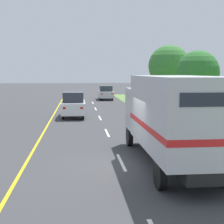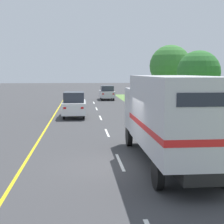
{
  "view_description": "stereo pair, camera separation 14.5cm",
  "coord_description": "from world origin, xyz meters",
  "px_view_note": "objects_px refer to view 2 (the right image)",
  "views": [
    {
      "loc": [
        -1.65,
        -12.56,
        3.51
      ],
      "look_at": [
        0.3,
        7.18,
        1.2
      ],
      "focal_mm": 55.0,
      "sensor_mm": 36.0,
      "label": 1
    },
    {
      "loc": [
        -1.51,
        -12.58,
        3.51
      ],
      "look_at": [
        0.3,
        7.18,
        1.2
      ],
      "focal_mm": 55.0,
      "sensor_mm": 36.0,
      "label": 2
    }
  ],
  "objects_px": {
    "highway_sign": "(216,101)",
    "lead_car_silver_ahead": "(107,93)",
    "lead_car_white": "(74,104)",
    "delineator_post": "(210,141)",
    "roadside_tree_far": "(170,66)",
    "roadside_tree_mid": "(199,72)",
    "horse_trailer_truck": "(171,116)"
  },
  "relations": [
    {
      "from": "lead_car_silver_ahead",
      "to": "delineator_post",
      "type": "height_order",
      "value": "lead_car_silver_ahead"
    },
    {
      "from": "roadside_tree_mid",
      "to": "roadside_tree_far",
      "type": "height_order",
      "value": "roadside_tree_far"
    },
    {
      "from": "horse_trailer_truck",
      "to": "lead_car_silver_ahead",
      "type": "bearing_deg",
      "value": 89.93
    },
    {
      "from": "lead_car_white",
      "to": "delineator_post",
      "type": "bearing_deg",
      "value": -64.08
    },
    {
      "from": "roadside_tree_far",
      "to": "lead_car_white",
      "type": "bearing_deg",
      "value": -138.09
    },
    {
      "from": "horse_trailer_truck",
      "to": "roadside_tree_mid",
      "type": "height_order",
      "value": "roadside_tree_mid"
    },
    {
      "from": "highway_sign",
      "to": "lead_car_silver_ahead",
      "type": "bearing_deg",
      "value": 98.73
    },
    {
      "from": "lead_car_white",
      "to": "highway_sign",
      "type": "bearing_deg",
      "value": -48.77
    },
    {
      "from": "roadside_tree_mid",
      "to": "delineator_post",
      "type": "relative_size",
      "value": 5.64
    },
    {
      "from": "horse_trailer_truck",
      "to": "roadside_tree_far",
      "type": "bearing_deg",
      "value": 75.27
    },
    {
      "from": "highway_sign",
      "to": "roadside_tree_mid",
      "type": "bearing_deg",
      "value": 75.68
    },
    {
      "from": "highway_sign",
      "to": "roadside_tree_far",
      "type": "relative_size",
      "value": 0.48
    },
    {
      "from": "lead_car_silver_ahead",
      "to": "highway_sign",
      "type": "distance_m",
      "value": 26.14
    },
    {
      "from": "lead_car_white",
      "to": "horse_trailer_truck",
      "type": "bearing_deg",
      "value": -75.21
    },
    {
      "from": "delineator_post",
      "to": "highway_sign",
      "type": "bearing_deg",
      "value": 65.34
    },
    {
      "from": "lead_car_white",
      "to": "highway_sign",
      "type": "distance_m",
      "value": 11.94
    },
    {
      "from": "horse_trailer_truck",
      "to": "lead_car_white",
      "type": "height_order",
      "value": "horse_trailer_truck"
    },
    {
      "from": "highway_sign",
      "to": "horse_trailer_truck",
      "type": "bearing_deg",
      "value": -125.53
    },
    {
      "from": "delineator_post",
      "to": "lead_car_silver_ahead",
      "type": "bearing_deg",
      "value": 94.39
    },
    {
      "from": "lead_car_silver_ahead",
      "to": "roadside_tree_far",
      "type": "distance_m",
      "value": 10.49
    },
    {
      "from": "horse_trailer_truck",
      "to": "highway_sign",
      "type": "distance_m",
      "value": 6.89
    },
    {
      "from": "lead_car_white",
      "to": "delineator_post",
      "type": "distance_m",
      "value": 14.08
    },
    {
      "from": "lead_car_silver_ahead",
      "to": "roadside_tree_far",
      "type": "height_order",
      "value": "roadside_tree_far"
    },
    {
      "from": "lead_car_silver_ahead",
      "to": "roadside_tree_far",
      "type": "relative_size",
      "value": 0.66
    },
    {
      "from": "horse_trailer_truck",
      "to": "roadside_tree_far",
      "type": "relative_size",
      "value": 1.3
    },
    {
      "from": "lead_car_silver_ahead",
      "to": "roadside_tree_mid",
      "type": "xyz_separation_m",
      "value": [
        6.68,
        -15.18,
        2.59
      ]
    },
    {
      "from": "horse_trailer_truck",
      "to": "delineator_post",
      "type": "distance_m",
      "value": 3.3
    },
    {
      "from": "horse_trailer_truck",
      "to": "roadside_tree_mid",
      "type": "distance_m",
      "value": 17.65
    },
    {
      "from": "highway_sign",
      "to": "roadside_tree_mid",
      "type": "distance_m",
      "value": 11.09
    },
    {
      "from": "highway_sign",
      "to": "lead_car_white",
      "type": "bearing_deg",
      "value": 131.23
    },
    {
      "from": "lead_car_white",
      "to": "roadside_tree_mid",
      "type": "height_order",
      "value": "roadside_tree_mid"
    },
    {
      "from": "highway_sign",
      "to": "roadside_tree_far",
      "type": "xyz_separation_m",
      "value": [
        2.19,
        17.97,
        2.21
      ]
    }
  ]
}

